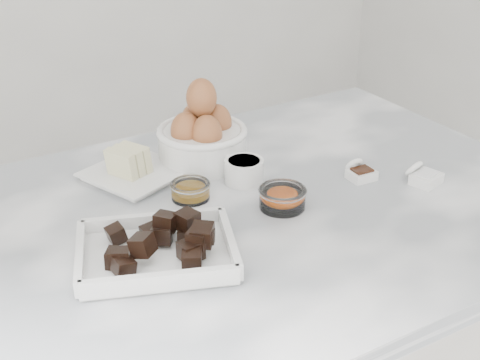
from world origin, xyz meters
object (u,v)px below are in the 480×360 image
at_px(sugar_ramekin, 244,170).
at_px(vanilla_spoon, 360,172).
at_px(zest_bowl, 282,197).
at_px(salt_spoon, 423,176).
at_px(honey_bowl, 190,190).
at_px(egg_bowl, 202,136).
at_px(chocolate_dish, 156,247).
at_px(butter_plate, 134,167).

relative_size(sugar_ramekin, vanilla_spoon, 1.19).
distance_m(zest_bowl, salt_spoon, 0.29).
distance_m(sugar_ramekin, honey_bowl, 0.12).
xyz_separation_m(sugar_ramekin, egg_bowl, (-0.03, 0.12, 0.03)).
bearing_deg(vanilla_spoon, honey_bowl, 163.45).
xyz_separation_m(chocolate_dish, salt_spoon, (0.54, -0.02, -0.01)).
relative_size(honey_bowl, zest_bowl, 0.85).
bearing_deg(zest_bowl, vanilla_spoon, 5.62).
distance_m(zest_bowl, vanilla_spoon, 0.19).
height_order(sugar_ramekin, egg_bowl, egg_bowl).
relative_size(butter_plate, salt_spoon, 2.78).
height_order(butter_plate, salt_spoon, butter_plate).
relative_size(butter_plate, zest_bowl, 2.48).
bearing_deg(vanilla_spoon, salt_spoon, -40.36).
distance_m(chocolate_dish, honey_bowl, 0.21).
height_order(zest_bowl, vanilla_spoon, same).
bearing_deg(egg_bowl, honey_bowl, -126.04).
distance_m(egg_bowl, vanilla_spoon, 0.32).
distance_m(chocolate_dish, zest_bowl, 0.26).
bearing_deg(sugar_ramekin, salt_spoon, -31.68).
xyz_separation_m(butter_plate, honey_bowl, (0.06, -0.13, -0.01)).
height_order(egg_bowl, zest_bowl, egg_bowl).
bearing_deg(sugar_ramekin, vanilla_spoon, -27.07).
distance_m(vanilla_spoon, salt_spoon, 0.12).
distance_m(sugar_ramekin, egg_bowl, 0.13).
relative_size(chocolate_dish, butter_plate, 1.35).
xyz_separation_m(butter_plate, vanilla_spoon, (0.37, -0.22, -0.01)).
relative_size(honey_bowl, salt_spoon, 0.95).
xyz_separation_m(butter_plate, zest_bowl, (0.18, -0.24, -0.00)).
bearing_deg(egg_bowl, butter_plate, 178.72).
bearing_deg(honey_bowl, butter_plate, 113.05).
relative_size(butter_plate, sugar_ramekin, 2.87).
xyz_separation_m(vanilla_spoon, salt_spoon, (0.09, -0.08, 0.00)).
xyz_separation_m(honey_bowl, vanilla_spoon, (0.32, -0.09, -0.00)).
height_order(chocolate_dish, vanilla_spoon, chocolate_dish).
bearing_deg(salt_spoon, egg_bowl, 136.59).
height_order(sugar_ramekin, vanilla_spoon, sugar_ramekin).
distance_m(butter_plate, zest_bowl, 0.30).
relative_size(chocolate_dish, sugar_ramekin, 3.88).
xyz_separation_m(egg_bowl, zest_bowl, (0.03, -0.24, -0.04)).
xyz_separation_m(egg_bowl, honey_bowl, (-0.09, -0.13, -0.04)).
relative_size(chocolate_dish, honey_bowl, 3.95).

